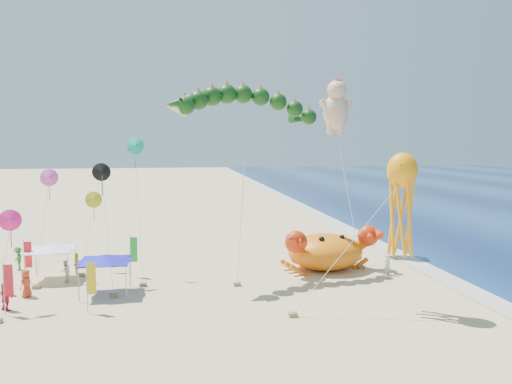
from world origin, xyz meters
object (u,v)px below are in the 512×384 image
at_px(octopus_kite, 401,196).
at_px(canopy_white, 51,247).
at_px(dragon_kite, 245,108).
at_px(crab_inflatable, 326,250).
at_px(cherub_kite, 336,105).
at_px(canopy_blue, 105,258).

distance_m(octopus_kite, canopy_white, 25.14).
bearing_deg(dragon_kite, octopus_kite, -50.65).
distance_m(crab_inflatable, cherub_kite, 13.91).
distance_m(crab_inflatable, octopus_kite, 11.44).
relative_size(cherub_kite, canopy_blue, 4.52).
relative_size(dragon_kite, octopus_kite, 1.47).
height_order(dragon_kite, canopy_white, dragon_kite).
xyz_separation_m(canopy_blue, canopy_white, (-4.40, 4.25, -0.00)).
relative_size(crab_inflatable, canopy_blue, 2.32).
height_order(crab_inflatable, cherub_kite, cherub_kite).
bearing_deg(canopy_blue, crab_inflatable, 12.27).
distance_m(dragon_kite, canopy_white, 17.68).
height_order(crab_inflatable, canopy_blue, crab_inflatable).
xyz_separation_m(dragon_kite, canopy_white, (-14.39, 0.98, -10.23)).
bearing_deg(crab_inflatable, canopy_blue, -167.73).
bearing_deg(canopy_blue, octopus_kite, -19.67).
bearing_deg(dragon_kite, canopy_blue, -161.88).
distance_m(crab_inflatable, dragon_kite, 12.87).
bearing_deg(crab_inflatable, cherub_kite, 66.27).
xyz_separation_m(crab_inflatable, cherub_kite, (2.89, 6.57, 11.91)).
distance_m(dragon_kite, octopus_kite, 13.74).
bearing_deg(canopy_white, crab_inflatable, -1.82).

